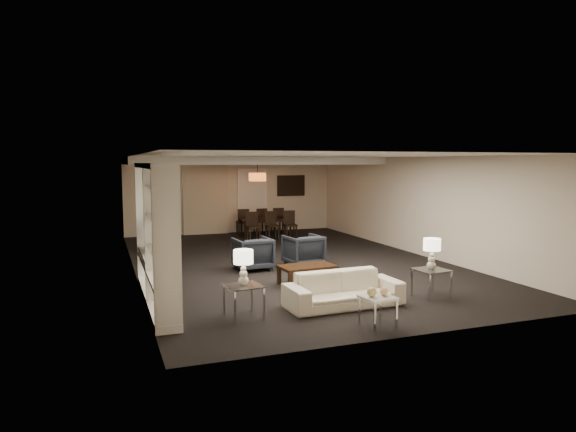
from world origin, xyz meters
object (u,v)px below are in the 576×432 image
at_px(vase_blue, 161,244).
at_px(chair_nl, 254,226).
at_px(dining_table, 266,227).
at_px(chair_nm, 272,225).
at_px(table_lamp_left, 243,268).
at_px(floor_speaker, 164,252).
at_px(floor_lamp, 164,213).
at_px(armchair_right, 303,250).
at_px(chair_fr, 277,220).
at_px(table_lamp_right, 432,254).
at_px(marble_table, 378,311).
at_px(television, 152,233).
at_px(sofa, 344,289).
at_px(coffee_table, 307,275).
at_px(chair_nr, 290,224).
at_px(side_table_right, 431,283).
at_px(armchair_left, 253,254).
at_px(chair_fm, 260,221).
at_px(vase_amber, 158,209).
at_px(pendant_light, 257,177).
at_px(side_table_left, 244,301).
at_px(chair_fl, 242,221).

xyz_separation_m(vase_blue, chair_nl, (3.52, 7.18, -0.73)).
xyz_separation_m(dining_table, chair_nm, (0.00, -0.65, 0.14)).
distance_m(table_lamp_left, floor_speaker, 3.21).
bearing_deg(floor_lamp, chair_nm, -26.75).
bearing_deg(floor_speaker, armchair_right, 25.98).
bearing_deg(chair_fr, table_lamp_right, 90.35).
relative_size(marble_table, dining_table, 0.27).
relative_size(chair_nm, chair_fr, 1.00).
bearing_deg(floor_speaker, television, -86.79).
distance_m(sofa, coffee_table, 1.60).
height_order(sofa, chair_nr, chair_nr).
bearing_deg(dining_table, sofa, -92.27).
bearing_deg(side_table_right, armchair_left, 124.88).
height_order(dining_table, floor_lamp, floor_lamp).
relative_size(table_lamp_left, vase_blue, 3.06).
height_order(table_lamp_left, dining_table, table_lamp_left).
relative_size(chair_fm, floor_lamp, 0.55).
bearing_deg(television, vase_amber, 178.91).
height_order(chair_nl, chair_fm, same).
distance_m(coffee_table, armchair_right, 1.81).
bearing_deg(pendant_light, sofa, -95.68).
bearing_deg(vase_blue, chair_fr, 60.92).
relative_size(pendant_light, chair_nl, 0.61).
bearing_deg(dining_table, side_table_left, -103.46).
xyz_separation_m(sofa, floor_lamp, (-1.86, 9.06, 0.48)).
relative_size(sofa, dining_table, 1.19).
xyz_separation_m(table_lamp_left, table_lamp_right, (3.40, 0.00, 0.00)).
relative_size(vase_blue, chair_fm, 0.21).
height_order(armchair_right, chair_nm, chair_nm).
xyz_separation_m(table_lamp_left, chair_fr, (3.54, 8.80, -0.34)).
height_order(marble_table, chair_fr, chair_fr).
distance_m(armchair_left, chair_fr, 6.01).
bearing_deg(vase_blue, sofa, -6.20).
xyz_separation_m(armchair_right, side_table_left, (-2.30, -3.30, -0.11)).
xyz_separation_m(coffee_table, vase_blue, (-2.88, -1.29, 0.96)).
height_order(coffee_table, table_lamp_left, table_lamp_left).
height_order(coffee_table, side_table_left, side_table_left).
relative_size(armchair_left, table_lamp_left, 1.44).
height_order(side_table_left, dining_table, dining_table).
xyz_separation_m(armchair_left, chair_fl, (1.24, 5.50, 0.07)).
height_order(armchair_left, dining_table, armchair_left).
xyz_separation_m(side_table_right, chair_fr, (0.14, 8.80, 0.18)).
relative_size(chair_fl, chair_fr, 1.00).
xyz_separation_m(dining_table, chair_fm, (0.00, 0.65, 0.14)).
bearing_deg(chair_nm, side_table_right, -86.12).
xyz_separation_m(table_lamp_left, television, (-1.15, 2.16, 0.30)).
xyz_separation_m(table_lamp_right, chair_nm, (-0.46, 7.50, -0.34)).
bearing_deg(side_table_left, pendant_light, 71.71).
bearing_deg(chair_nl, dining_table, 46.16).
height_order(coffee_table, floor_lamp, floor_lamp).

